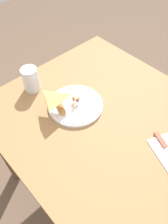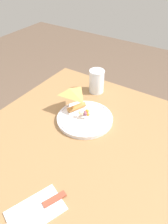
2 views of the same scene
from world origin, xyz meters
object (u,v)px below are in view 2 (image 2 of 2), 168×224
object	(u,v)px
dining_table	(76,165)
napkin_folded	(36,211)
butter_knife	(39,208)
plate_pizza	(84,117)
milk_glass	(97,82)

from	to	relation	value
dining_table	napkin_folded	xyz separation A→B (m)	(0.27, 0.05, 0.11)
napkin_folded	butter_knife	xyz separation A→B (m)	(-0.01, 0.00, 0.00)
plate_pizza	napkin_folded	distance (m)	0.44
milk_glass	napkin_folded	size ratio (longest dim) A/B	0.64
dining_table	napkin_folded	distance (m)	0.30
plate_pizza	napkin_folded	world-z (taller)	plate_pizza
dining_table	butter_knife	world-z (taller)	butter_knife
dining_table	plate_pizza	size ratio (longest dim) A/B	4.10
plate_pizza	dining_table	bearing A→B (deg)	21.14
dining_table	napkin_folded	world-z (taller)	napkin_folded
plate_pizza	milk_glass	bearing A→B (deg)	-162.07
dining_table	butter_knife	xyz separation A→B (m)	(0.26, 0.05, 0.12)
butter_knife	milk_glass	bearing A→B (deg)	-140.54
milk_glass	plate_pizza	bearing A→B (deg)	17.93
plate_pizza	milk_glass	distance (m)	0.24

